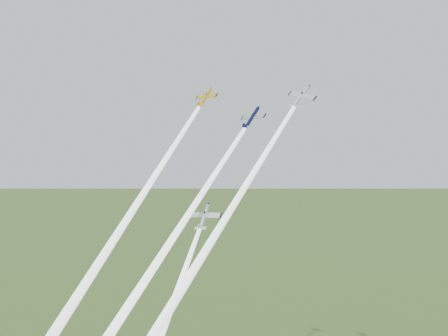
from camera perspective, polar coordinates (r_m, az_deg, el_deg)
plane_yellow at (r=137.22m, az=-1.92°, el=7.17°), size 8.10×7.08×6.38m
smoke_trail_yellow at (r=123.02m, az=-10.01°, el=-5.43°), size 12.93×44.97×52.17m
plane_navy at (r=129.86m, az=2.83°, el=5.10°), size 9.46×8.64×7.16m
smoke_trail_navy at (r=117.35m, az=-6.61°, el=-9.18°), size 19.04×46.21×55.32m
plane_silver_right at (r=131.24m, az=7.77°, el=7.17°), size 10.68×8.28×8.48m
smoke_trail_silver_right at (r=115.22m, az=-1.24°, el=-7.37°), size 18.93×47.78×57.01m
plane_silver_low at (r=123.47m, az=-2.04°, el=-4.98°), size 8.77×6.82×7.22m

